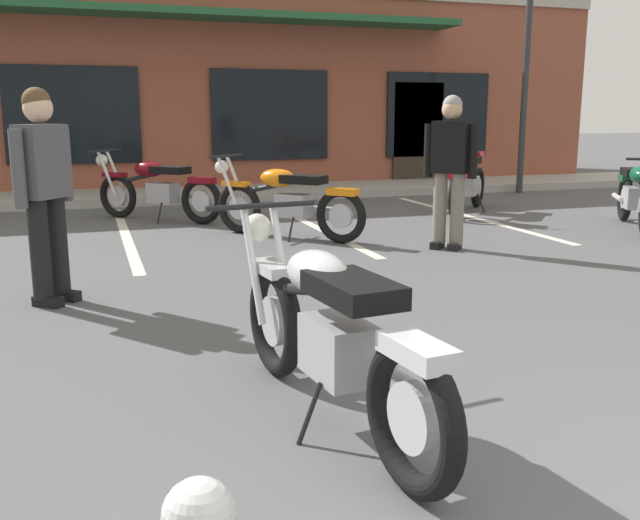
% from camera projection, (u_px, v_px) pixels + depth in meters
% --- Properties ---
extents(ground_plane, '(80.00, 80.00, 0.00)m').
position_uv_depth(ground_plane, '(324.00, 314.00, 5.28)').
color(ground_plane, '#515154').
extents(sidewalk_kerb, '(22.00, 1.80, 0.14)m').
position_uv_depth(sidewalk_kerb, '(185.00, 194.00, 12.45)').
color(sidewalk_kerb, '#A8A59E').
rests_on(sidewalk_kerb, ground_plane).
extents(brick_storefront_building, '(17.91, 6.79, 3.99)m').
position_uv_depth(brick_storefront_building, '(159.00, 90.00, 15.54)').
color(brick_storefront_building, brown).
rests_on(brick_storefront_building, ground_plane).
extents(painted_stall_lines, '(7.43, 4.80, 0.01)m').
position_uv_depth(painted_stall_lines, '(222.00, 229.00, 9.12)').
color(painted_stall_lines, silver).
rests_on(painted_stall_lines, ground_plane).
extents(motorcycle_foreground_classic, '(0.70, 2.11, 0.98)m').
position_uv_depth(motorcycle_foreground_classic, '(329.00, 330.00, 3.36)').
color(motorcycle_foreground_classic, black).
rests_on(motorcycle_foreground_classic, ground_plane).
extents(motorcycle_red_sportbike, '(1.61, 1.70, 0.98)m').
position_uv_depth(motorcycle_red_sportbike, '(466.00, 179.00, 10.46)').
color(motorcycle_red_sportbike, black).
rests_on(motorcycle_red_sportbike, ground_plane).
extents(motorcycle_black_cruiser, '(1.68, 1.62, 0.98)m').
position_uv_depth(motorcycle_black_cruiser, '(157.00, 188.00, 9.77)').
color(motorcycle_black_cruiser, black).
rests_on(motorcycle_black_cruiser, ground_plane).
extents(motorcycle_silver_naked, '(1.60, 1.70, 0.98)m').
position_uv_depth(motorcycle_silver_naked, '(286.00, 200.00, 8.43)').
color(motorcycle_silver_naked, black).
rests_on(motorcycle_silver_naked, ground_plane).
extents(motorcycle_green_cafe_racer, '(1.34, 1.87, 0.98)m').
position_uv_depth(motorcycle_green_cafe_racer, '(637.00, 194.00, 9.05)').
color(motorcycle_green_cafe_racer, black).
rests_on(motorcycle_green_cafe_racer, ground_plane).
extents(person_in_shorts_foreground, '(0.46, 0.53, 1.68)m').
position_uv_depth(person_in_shorts_foreground, '(44.00, 184.00, 5.40)').
color(person_in_shorts_foreground, black).
rests_on(person_in_shorts_foreground, ground_plane).
extents(person_by_back_row, '(0.49, 0.50, 1.68)m').
position_uv_depth(person_by_back_row, '(450.00, 163.00, 7.65)').
color(person_by_back_row, black).
rests_on(person_by_back_row, ground_plane).
extents(helmet_on_pavement, '(0.26, 0.26, 0.26)m').
position_uv_depth(helmet_on_pavement, '(199.00, 515.00, 2.41)').
color(helmet_on_pavement, silver).
rests_on(helmet_on_pavement, ground_plane).
extents(parking_lot_lamp_post, '(0.24, 0.76, 4.63)m').
position_uv_depth(parking_lot_lamp_post, '(532.00, 25.00, 12.61)').
color(parking_lot_lamp_post, '#2D2D33').
rests_on(parking_lot_lamp_post, ground_plane).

